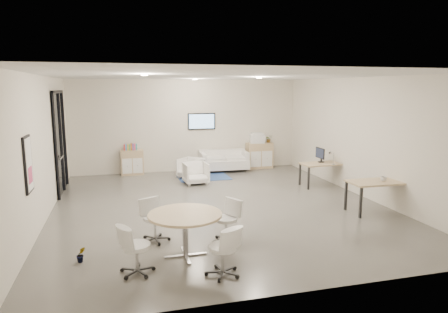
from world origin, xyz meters
TOP-DOWN VIEW (x-y plane):
  - room_shell at (0.00, 0.00)m, footprint 9.60×10.60m
  - glass_door at (-3.95, 2.51)m, footprint 0.09×1.90m
  - artwork at (-3.97, -1.60)m, footprint 0.05×0.54m
  - wall_tv at (0.50, 4.46)m, footprint 0.98×0.06m
  - ceiling_spots at (-0.20, 0.83)m, footprint 3.14×4.14m
  - sideboard_left at (-1.96, 4.28)m, footprint 0.75×0.39m
  - sideboard_right at (2.61, 4.25)m, footprint 0.94×0.45m
  - books at (-1.99, 4.28)m, footprint 0.44×0.14m
  - printer at (2.52, 4.25)m, footprint 0.59×0.52m
  - loveseat at (1.21, 4.07)m, footprint 1.72×0.93m
  - blue_rug at (0.29, 3.21)m, footprint 1.70×1.16m
  - armchair_left at (-0.12, 3.24)m, footprint 0.97×0.97m
  - armchair_right at (-0.12, 2.42)m, footprint 0.75×0.71m
  - desk_rear at (3.53, 1.17)m, footprint 1.38×0.75m
  - desk_front at (3.53, -1.46)m, footprint 1.45×0.76m
  - monitor at (3.49, 1.32)m, footprint 0.20×0.50m
  - round_table at (-1.31, -2.82)m, footprint 1.28×1.28m
  - meeting_chairs at (-1.31, -2.82)m, footprint 2.49×2.49m
  - plant_cabinet at (2.97, 4.25)m, footprint 0.27×0.29m
  - plant_floor at (-3.07, -2.60)m, footprint 0.22×0.30m
  - cup at (3.64, -1.48)m, footprint 0.16×0.14m

SIDE VIEW (x-z plane):
  - blue_rug at x=0.29m, z-range 0.00..0.01m
  - plant_floor at x=-3.07m, z-range 0.00..0.12m
  - loveseat at x=1.21m, z-range 0.03..0.66m
  - armchair_left at x=-0.12m, z-range 0.00..0.73m
  - armchair_right at x=-0.12m, z-range 0.00..0.73m
  - meeting_chairs at x=-1.31m, z-range 0.00..0.82m
  - sideboard_left at x=-1.96m, z-range 0.00..0.84m
  - sideboard_right at x=2.61m, z-range 0.00..0.94m
  - desk_rear at x=3.53m, z-range 0.28..0.98m
  - desk_front at x=3.53m, z-range 0.30..1.04m
  - round_table at x=-1.31m, z-range 0.31..1.09m
  - cup at x=3.64m, z-range 0.75..0.88m
  - monitor at x=3.49m, z-range 0.72..1.16m
  - books at x=-1.99m, z-range 0.84..1.06m
  - plant_cabinet at x=2.97m, z-range 0.94..1.15m
  - printer at x=2.52m, z-range 0.93..1.30m
  - glass_door at x=-3.95m, z-range 0.08..2.93m
  - artwork at x=-3.97m, z-range 1.03..2.07m
  - room_shell at x=0.00m, z-range -0.80..4.00m
  - wall_tv at x=0.50m, z-range 1.46..2.04m
  - ceiling_spots at x=-0.20m, z-range 3.17..3.20m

